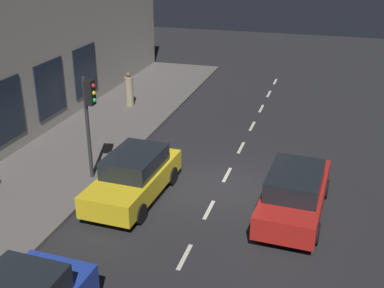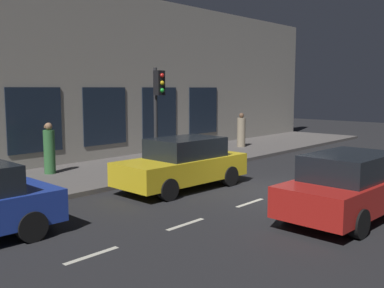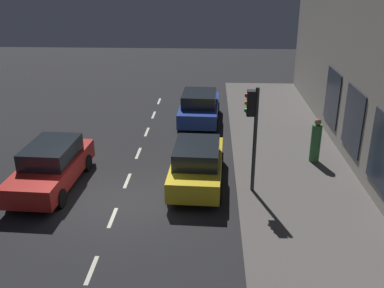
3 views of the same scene
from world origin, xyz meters
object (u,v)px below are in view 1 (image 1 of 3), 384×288
Objects in this scene: traffic_light at (89,109)px; pedestrian_1 at (129,90)px; parked_car_2 at (134,176)px; parked_car_0 at (295,192)px.

pedestrian_1 is at bearing -75.47° from traffic_light.
pedestrian_1 is (3.84, -8.47, 0.15)m from parked_car_2.
parked_car_2 is (5.19, 0.41, -0.00)m from parked_car_0.
traffic_light is 7.29m from parked_car_0.
parked_car_0 and parked_car_2 have the same top height.
parked_car_0 is (-7.02, 0.29, -1.94)m from traffic_light.
traffic_light reaches higher than parked_car_0.
traffic_light is 2.13× the size of pedestrian_1.
pedestrian_1 reaches higher than parked_car_0.
traffic_light reaches higher than pedestrian_1.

